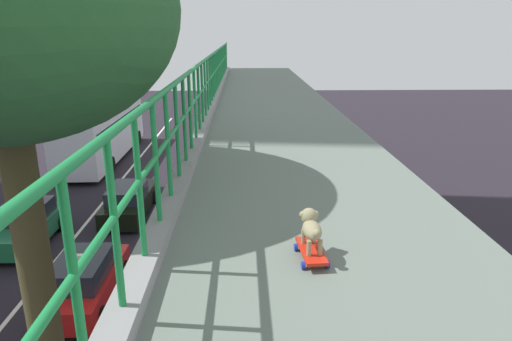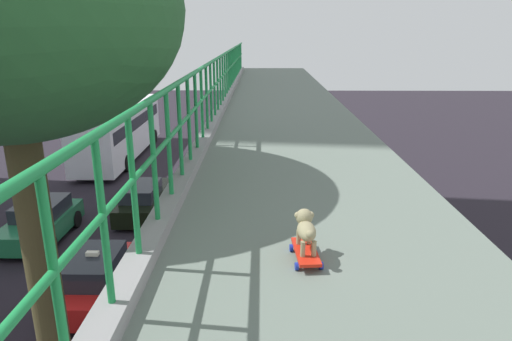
{
  "view_description": "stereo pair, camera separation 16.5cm",
  "coord_description": "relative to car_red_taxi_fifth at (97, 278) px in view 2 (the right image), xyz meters",
  "views": [
    {
      "loc": [
        0.47,
        -1.7,
        7.81
      ],
      "look_at": [
        0.58,
        2.45,
        6.52
      ],
      "focal_mm": 31.72,
      "sensor_mm": 36.0,
      "label": 1
    },
    {
      "loc": [
        0.63,
        -1.7,
        7.81
      ],
      "look_at": [
        0.58,
        2.45,
        6.52
      ],
      "focal_mm": 31.72,
      "sensor_mm": 36.0,
      "label": 2
    }
  ],
  "objects": [
    {
      "name": "roadside_tree_mid",
      "position": [
        2.18,
        -6.91,
        7.15
      ],
      "size": [
        3.78,
        3.78,
        9.41
      ],
      "color": "#4D4426",
      "rests_on": "ground"
    },
    {
      "name": "toy_skateboard",
      "position": [
        5.22,
        -8.79,
        5.46
      ],
      "size": [
        0.23,
        0.46,
        0.08
      ],
      "color": "red",
      "rests_on": "overpass_deck"
    },
    {
      "name": "car_red_taxi_fifth",
      "position": [
        0.0,
        0.0,
        0.0
      ],
      "size": [
        1.77,
        3.94,
        1.69
      ],
      "color": "red",
      "rests_on": "ground"
    },
    {
      "name": "small_dog",
      "position": [
        5.22,
        -8.75,
        5.65
      ],
      "size": [
        0.16,
        0.38,
        0.28
      ],
      "color": "#9A8E67",
      "rests_on": "toy_skateboard"
    },
    {
      "name": "city_bus",
      "position": [
        -4.12,
        16.06,
        1.13
      ],
      "size": [
        2.71,
        11.04,
        3.31
      ],
      "color": "white",
      "rests_on": "ground"
    },
    {
      "name": "car_black_seventh",
      "position": [
        -0.33,
        6.79,
        -0.08
      ],
      "size": [
        1.74,
        4.51,
        1.44
      ],
      "color": "black",
      "rests_on": "ground"
    },
    {
      "name": "car_green_sixth",
      "position": [
        -3.66,
        4.14,
        -0.02
      ],
      "size": [
        1.97,
        3.97,
        1.5
      ],
      "color": "#1C653E",
      "rests_on": "ground"
    }
  ]
}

